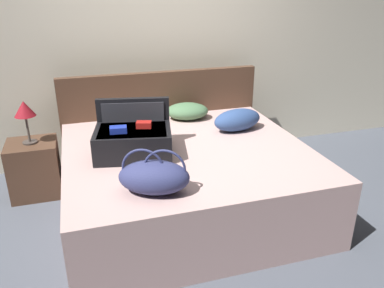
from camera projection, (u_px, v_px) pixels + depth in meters
The scene contains 10 objects.
ground_plane at pixel (202, 234), 3.09m from camera, with size 12.00×12.00×0.00m, color #4C515B.
back_wall at pixel (153, 39), 4.04m from camera, with size 8.00×0.10×2.60m, color beige.
bed at pixel (187, 179), 3.33m from camera, with size 2.00×1.84×0.57m, color #BC9993.
headboard at pixel (162, 120), 4.09m from camera, with size 2.04×0.08×1.02m, color #4C3323.
hard_case_large at pixel (133, 138), 3.08m from camera, with size 0.67×0.56×0.41m.
duffel_bag at pixel (154, 177), 2.52m from camera, with size 0.54×0.43×0.31m.
pillow_near_headboard at pixel (187, 111), 3.89m from camera, with size 0.42×0.30×0.16m, color #4C724C.
pillow_center_head at pixel (237, 120), 3.59m from camera, with size 0.48×0.24×0.20m, color navy.
nightstand at pixel (35, 168), 3.59m from camera, with size 0.44×0.40×0.52m, color #4C3323.
table_lamp at pixel (25, 111), 3.37m from camera, with size 0.18×0.18×0.39m.
Camera 1 is at (-0.82, -2.44, 1.87)m, focal length 36.30 mm.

